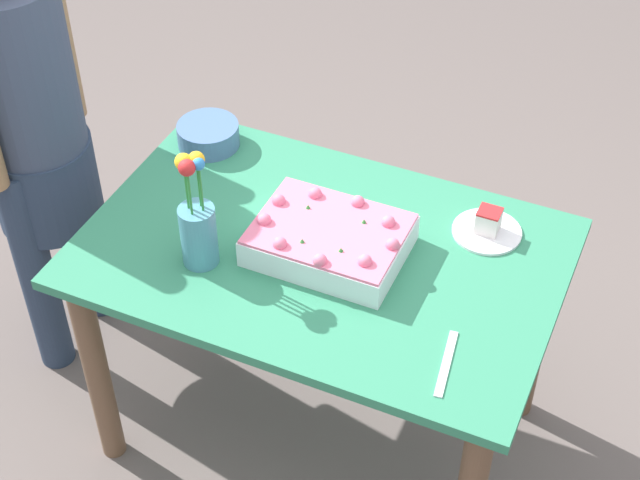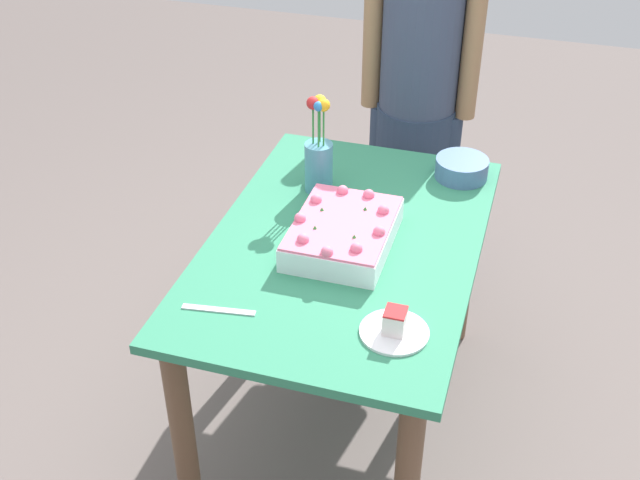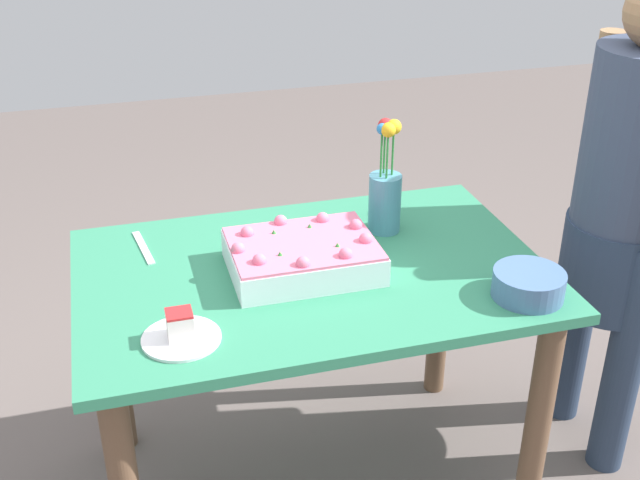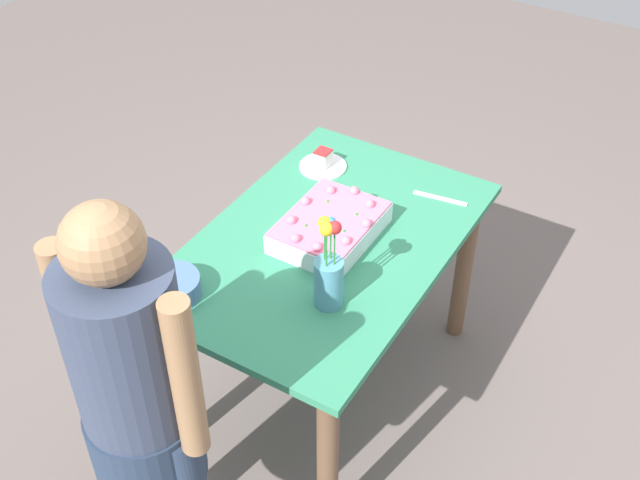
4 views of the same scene
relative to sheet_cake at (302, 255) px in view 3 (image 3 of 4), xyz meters
The scene contains 8 objects.
ground_plane 0.80m from the sheet_cake, 168.72° to the left, with size 8.00×8.00×0.00m, color #665A56.
dining_table 0.18m from the sheet_cake, 168.72° to the left, with size 1.24×0.81×0.76m.
sheet_cake is the anchor object (origin of this frame).
serving_plate_with_slice 0.43m from the sheet_cake, 34.55° to the left, with size 0.18×0.18×0.08m.
cake_knife 0.46m from the sheet_cake, 30.40° to the right, with size 0.20×0.02×0.00m, color silver.
flower_vase 0.34m from the sheet_cake, 150.90° to the right, with size 0.09×0.09×0.34m.
fruit_bowl 0.58m from the sheet_cake, 150.74° to the left, with size 0.18×0.18×0.07m, color #496A97.
person_standing 0.94m from the sheet_cake, behind, with size 0.31×0.45×1.49m.
Camera 3 is at (0.48, 1.79, 1.82)m, focal length 45.00 mm.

